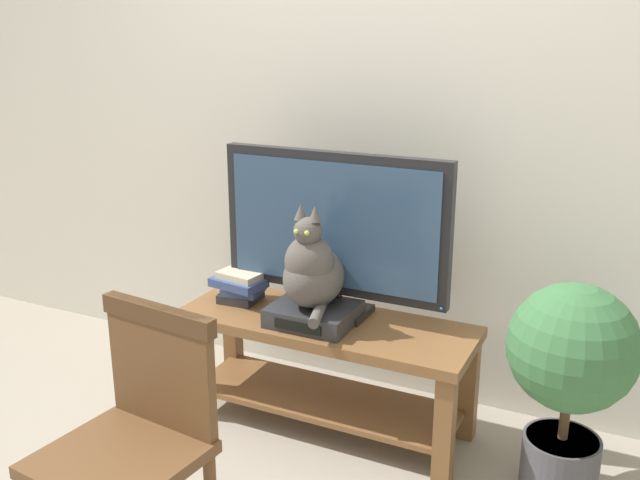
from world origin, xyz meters
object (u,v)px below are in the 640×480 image
object	(u,v)px
tv_stand	(325,353)
wooden_chair	(137,427)
media_box	(314,314)
tv	(334,229)
potted_plant	(570,367)
book_stack	(240,286)
cat	(312,270)

from	to	relation	value
tv_stand	wooden_chair	bearing A→B (deg)	-98.32
media_box	wooden_chair	world-z (taller)	wooden_chair
tv	wooden_chair	xyz separation A→B (m)	(-0.15, -1.10, -0.36)
potted_plant	tv	bearing A→B (deg)	173.30
tv	media_box	distance (m)	0.36
book_stack	potted_plant	size ratio (longest dim) A/B	0.30
tv	potted_plant	size ratio (longest dim) A/B	1.21
cat	book_stack	xyz separation A→B (m)	(-0.40, 0.09, -0.17)
media_box	book_stack	world-z (taller)	book_stack
media_box	potted_plant	distance (m)	1.02
tv_stand	cat	distance (m)	0.40
wooden_chair	tv	bearing A→B (deg)	82.30
tv	potted_plant	distance (m)	1.06
wooden_chair	tv_stand	bearing A→B (deg)	81.68
cat	potted_plant	bearing A→B (deg)	1.62
tv_stand	wooden_chair	xyz separation A→B (m)	(-0.15, -1.02, 0.17)
media_box	cat	distance (m)	0.20
wooden_chair	book_stack	world-z (taller)	wooden_chair
tv_stand	tv	size ratio (longest dim) A/B	1.27
tv	tv_stand	bearing A→B (deg)	-90.02
cat	book_stack	distance (m)	0.44
media_box	cat	xyz separation A→B (m)	(0.00, -0.02, 0.20)
cat	wooden_chair	size ratio (longest dim) A/B	0.51
tv_stand	media_box	world-z (taller)	media_box
book_stack	potted_plant	world-z (taller)	potted_plant
tv	media_box	world-z (taller)	tv
tv	book_stack	xyz separation A→B (m)	(-0.43, -0.06, -0.31)
potted_plant	wooden_chair	bearing A→B (deg)	-139.08
cat	potted_plant	world-z (taller)	cat
media_box	wooden_chair	distance (m)	0.98
tv_stand	tv	bearing A→B (deg)	89.98
media_box	potted_plant	xyz separation A→B (m)	(1.02, 0.01, -0.02)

